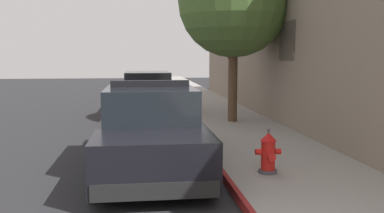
# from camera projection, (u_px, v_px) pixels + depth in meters

# --- Properties ---
(ground_plane) EXTENTS (29.88, 60.00, 0.20)m
(ground_plane) POSITION_uv_depth(u_px,v_px,m) (25.00, 137.00, 11.75)
(ground_plane) COLOR #232326
(sidewalk_pavement) EXTENTS (2.65, 60.00, 0.15)m
(sidewalk_pavement) POSITION_uv_depth(u_px,v_px,m) (235.00, 126.00, 12.47)
(sidewalk_pavement) COLOR gray
(sidewalk_pavement) RESTS_ON ground
(curb_painted_edge) EXTENTS (0.08, 60.00, 0.15)m
(curb_painted_edge) POSITION_uv_depth(u_px,v_px,m) (189.00, 127.00, 12.30)
(curb_painted_edge) COLOR maroon
(curb_painted_edge) RESTS_ON ground
(police_cruiser) EXTENTS (1.94, 4.84, 1.68)m
(police_cruiser) POSITION_uv_depth(u_px,v_px,m) (151.00, 129.00, 8.03)
(police_cruiser) COLOR black
(police_cruiser) RESTS_ON ground
(parked_car_silver_ahead) EXTENTS (1.94, 4.84, 1.56)m
(parked_car_silver_ahead) POSITION_uv_depth(u_px,v_px,m) (148.00, 94.00, 15.75)
(parked_car_silver_ahead) COLOR maroon
(parked_car_silver_ahead) RESTS_ON ground
(fire_hydrant) EXTENTS (0.44, 0.40, 0.76)m
(fire_hydrant) POSITION_uv_depth(u_px,v_px,m) (268.00, 153.00, 7.15)
(fire_hydrant) COLOR #4C4C51
(fire_hydrant) RESTS_ON sidewalk_pavement
(street_tree) EXTENTS (3.35, 3.35, 5.29)m
(street_tree) POSITION_uv_depth(u_px,v_px,m) (234.00, 2.00, 12.54)
(street_tree) COLOR brown
(street_tree) RESTS_ON sidewalk_pavement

